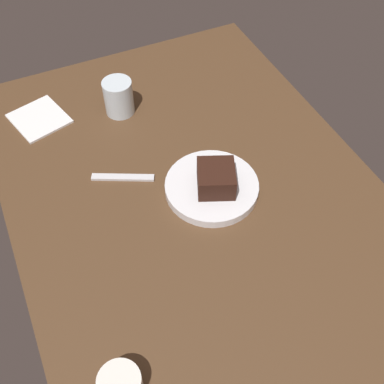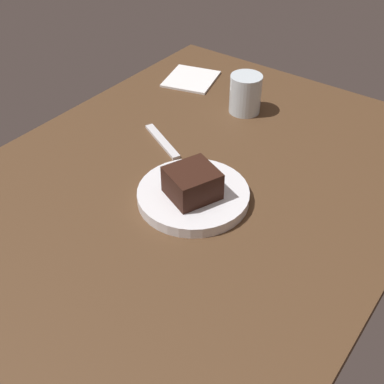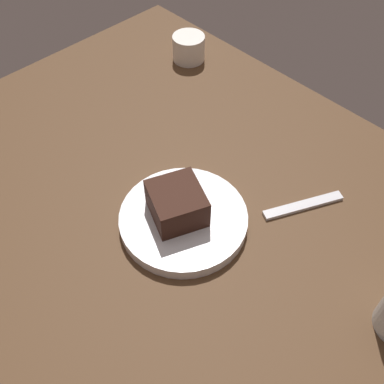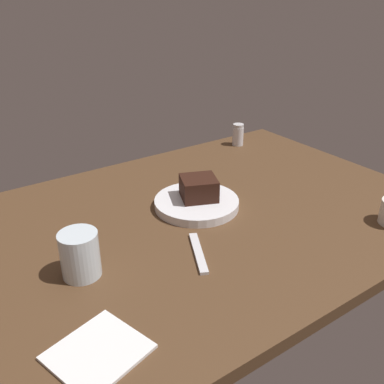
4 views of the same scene
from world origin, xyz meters
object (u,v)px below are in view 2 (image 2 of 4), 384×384
Objects in this scene: dessert_plate at (193,195)px; water_glass at (245,94)px; dessert_spoon at (162,141)px; folded_napkin at (191,79)px; chocolate_cake_slice at (192,183)px.

water_glass is (-35.35, -10.20, 3.68)cm from dessert_plate.
dessert_spoon is (-12.11, -17.71, -0.75)cm from dessert_plate.
chocolate_cake_slice is at bearing 36.79° from folded_napkin.
chocolate_cake_slice is 22.90cm from dessert_spoon.
dessert_plate is 36.98cm from water_glass.
chocolate_cake_slice is (1.00, 0.48, 3.91)cm from dessert_plate.
dessert_plate is at bearing -8.51° from dessert_spoon.
folded_napkin is (-41.18, -31.07, -0.80)cm from dessert_plate.
dessert_plate is 1.46× the size of dessert_spoon.
dessert_plate is at bearing 16.10° from water_glass.
dessert_plate is 2.29× the size of water_glass.
dessert_plate is 1.57× the size of folded_napkin.
dessert_plate reaches higher than folded_napkin.
dessert_spoon is 1.08× the size of folded_napkin.
folded_napkin is at bearing -105.61° from water_glass.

